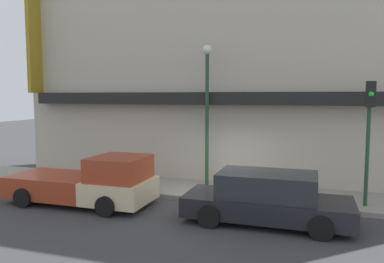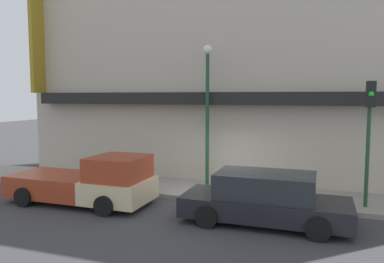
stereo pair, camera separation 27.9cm
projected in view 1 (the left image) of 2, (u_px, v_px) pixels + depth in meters
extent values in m
plane|color=#38383A|center=(219.00, 204.00, 12.81)|extent=(80.00, 80.00, 0.00)
cube|color=gray|center=(227.00, 192.00, 14.05)|extent=(36.00, 2.64, 0.17)
cube|color=#BCB29E|center=(243.00, 68.00, 16.27)|extent=(19.80, 3.00, 9.79)
cube|color=black|center=(234.00, 99.00, 14.69)|extent=(18.22, 0.60, 0.50)
cube|color=olive|center=(33.00, 21.00, 17.18)|extent=(0.20, 0.80, 6.58)
cube|color=beige|center=(120.00, 190.00, 12.37)|extent=(2.01, 1.97, 0.73)
cube|color=#9E381E|center=(119.00, 168.00, 12.30)|extent=(1.71, 1.81, 0.77)
cube|color=#9E381E|center=(56.00, 185.00, 13.15)|extent=(3.02, 1.97, 0.73)
cylinder|color=black|center=(135.00, 191.00, 13.31)|extent=(0.64, 0.22, 0.64)
cylinder|color=black|center=(106.00, 206.00, 11.45)|extent=(0.64, 0.22, 0.64)
cylinder|color=black|center=(61.00, 185.00, 14.27)|extent=(0.64, 0.22, 0.64)
cylinder|color=black|center=(23.00, 198.00, 12.41)|extent=(0.64, 0.22, 0.64)
cube|color=black|center=(267.00, 207.00, 10.88)|extent=(4.79, 1.85, 0.58)
cube|color=#23282D|center=(267.00, 185.00, 10.82)|extent=(2.78, 1.66, 0.71)
cylinder|color=black|center=(320.00, 208.00, 11.31)|extent=(0.64, 0.22, 0.64)
cylinder|color=black|center=(321.00, 228.00, 9.56)|extent=(0.64, 0.22, 0.64)
cylinder|color=black|center=(224.00, 199.00, 12.23)|extent=(0.64, 0.22, 0.64)
cylinder|color=black|center=(209.00, 217.00, 10.48)|extent=(0.64, 0.22, 0.64)
cylinder|color=#196633|center=(246.00, 188.00, 13.14)|extent=(0.18, 0.18, 0.57)
sphere|color=#196633|center=(246.00, 178.00, 13.11)|extent=(0.17, 0.17, 0.17)
cylinder|color=#1E4728|center=(207.00, 121.00, 14.60)|extent=(0.14, 0.14, 5.12)
sphere|color=silver|center=(207.00, 50.00, 14.35)|extent=(0.36, 0.36, 0.36)
cylinder|color=#1E4728|center=(368.00, 145.00, 11.85)|extent=(0.12, 0.12, 3.98)
cube|color=black|center=(371.00, 94.00, 11.55)|extent=(0.28, 0.20, 0.80)
sphere|color=green|center=(371.00, 94.00, 11.43)|extent=(0.16, 0.16, 0.16)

